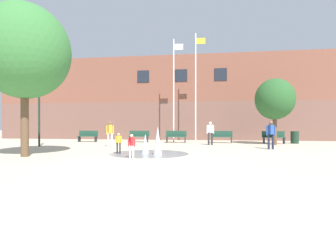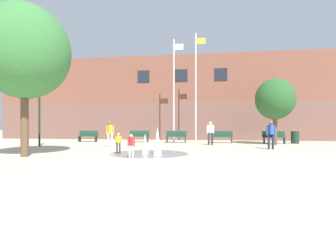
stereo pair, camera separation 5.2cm
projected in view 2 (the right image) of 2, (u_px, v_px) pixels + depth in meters
ground_plane at (142, 165)px, 9.01m from camera, size 100.00×100.00×0.00m
library_building at (184, 100)px, 26.60m from camera, size 36.00×6.05×7.75m
splash_fountain at (152, 145)px, 12.24m from camera, size 3.74×3.74×1.30m
park_bench_left_of_flagpoles at (88, 136)px, 21.10m from camera, size 1.60×0.44×0.91m
park_bench_under_left_flagpole at (139, 136)px, 20.77m from camera, size 1.60×0.44×0.91m
park_bench_center at (176, 136)px, 20.11m from camera, size 1.60×0.44×0.91m
park_bench_near_trashcan at (222, 137)px, 19.84m from camera, size 1.60×0.44×0.91m
park_bench_far_right at (274, 137)px, 19.11m from camera, size 1.60×0.44×0.91m
teen_by_trashcan at (271, 133)px, 14.64m from camera, size 0.50×0.38×1.59m
child_with_pink_shirt at (118, 142)px, 12.43m from camera, size 0.31×0.24×0.99m
adult_near_bench at (210, 131)px, 17.79m from camera, size 0.50×0.36×1.59m
child_running at (131, 144)px, 10.75m from camera, size 0.31×0.24×0.99m
adult_watching at (110, 132)px, 16.40m from camera, size 0.50×0.39×1.59m
flagpole_left at (174, 88)px, 20.77m from camera, size 0.80×0.10×8.18m
flagpole_right at (196, 85)px, 20.52m from camera, size 0.80×0.10×8.57m
lamp_post_left_lane at (39, 106)px, 16.61m from camera, size 0.32×0.32×3.97m
trash_can at (295, 137)px, 19.23m from camera, size 0.56×0.56×0.90m
street_tree_foreground at (24, 52)px, 11.26m from camera, size 3.82×3.82×6.56m
street_tree_near_building at (275, 99)px, 17.89m from camera, size 2.64×2.64×4.55m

